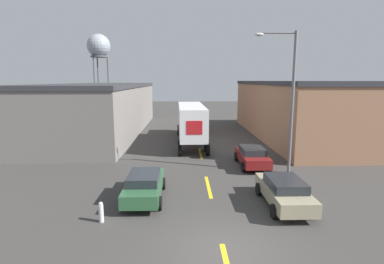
% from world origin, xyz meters
% --- Properties ---
extents(ground_plane, '(160.00, 160.00, 0.00)m').
position_xyz_m(ground_plane, '(0.00, 0.00, 0.00)').
color(ground_plane, '#3D3A38').
extents(road_centerline, '(0.20, 20.04, 0.01)m').
position_xyz_m(road_centerline, '(0.00, 6.74, 0.00)').
color(road_centerline, yellow).
rests_on(road_centerline, ground_plane).
extents(warehouse_left, '(9.53, 28.28, 5.83)m').
position_xyz_m(warehouse_left, '(-11.29, 26.05, 2.92)').
color(warehouse_left, slate).
rests_on(warehouse_left, ground_plane).
extents(warehouse_right, '(12.41, 23.65, 6.16)m').
position_xyz_m(warehouse_right, '(12.73, 22.53, 3.08)').
color(warehouse_right, '#9E7051').
rests_on(warehouse_right, ground_plane).
extents(semi_truck, '(2.90, 12.99, 3.89)m').
position_xyz_m(semi_truck, '(-0.74, 19.57, 2.30)').
color(semi_truck, '#B21919').
rests_on(semi_truck, ground_plane).
extents(parked_car_left_near, '(2.00, 4.56, 1.44)m').
position_xyz_m(parked_car_left_near, '(-3.54, 4.98, 0.77)').
color(parked_car_left_near, '#2D5B38').
rests_on(parked_car_left_near, ground_plane).
extents(parked_car_right_near, '(2.00, 4.56, 1.44)m').
position_xyz_m(parked_car_right_near, '(3.54, 3.89, 0.77)').
color(parked_car_right_near, tan).
rests_on(parked_car_right_near, ground_plane).
extents(parked_car_right_mid, '(2.00, 4.56, 1.44)m').
position_xyz_m(parked_car_right_mid, '(3.54, 10.95, 0.77)').
color(parked_car_right_mid, maroon).
rests_on(parked_car_right_mid, ground_plane).
extents(water_tower, '(5.12, 5.12, 16.42)m').
position_xyz_m(water_tower, '(-20.31, 59.46, 13.63)').
color(water_tower, '#47474C').
rests_on(water_tower, ground_plane).
extents(street_lamp, '(2.72, 0.32, 9.29)m').
position_xyz_m(street_lamp, '(5.38, 9.23, 5.33)').
color(street_lamp, slate).
rests_on(street_lamp, ground_plane).
extents(fire_hydrant, '(0.22, 0.22, 0.94)m').
position_xyz_m(fire_hydrant, '(-5.12, 2.39, 0.47)').
color(fire_hydrant, silver).
rests_on(fire_hydrant, ground_plane).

